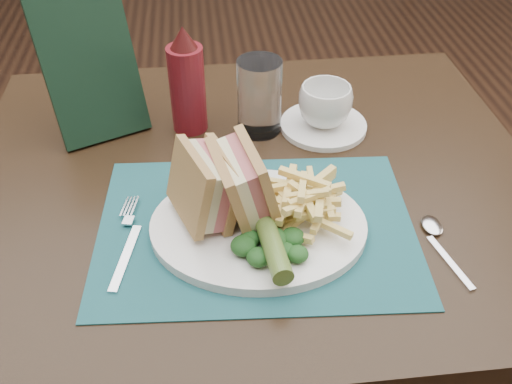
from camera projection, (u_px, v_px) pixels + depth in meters
floor at (238, 266)px, 1.76m from camera, size 7.00×7.00×0.00m
table_main at (255, 322)px, 1.14m from camera, size 0.90×0.75×0.75m
placemat at (256, 228)px, 0.80m from camera, size 0.46×0.34×0.00m
plate at (258, 226)px, 0.79m from camera, size 0.32×0.27×0.01m
sandwich_half_a at (190, 190)px, 0.76m from camera, size 0.11×0.13×0.11m
sandwich_half_b at (229, 185)px, 0.76m from camera, size 0.10×0.12×0.11m
kale_garnish at (270, 244)px, 0.74m from camera, size 0.11×0.08×0.03m
pickle_spear at (272, 244)px, 0.72m from camera, size 0.04×0.12×0.03m
fries_pile at (304, 197)px, 0.78m from camera, size 0.18×0.20×0.06m
fork at (127, 239)px, 0.77m from camera, size 0.07×0.17×0.01m
spoon at (444, 247)px, 0.77m from camera, size 0.07×0.15×0.01m
saucer at (323, 125)px, 0.99m from camera, size 0.20×0.20×0.01m
coffee_cup at (325, 105)px, 0.97m from camera, size 0.13×0.13×0.07m
drinking_glass at (259, 97)px, 0.95m from camera, size 0.10×0.10×0.13m
ketchup_bottle at (187, 80)px, 0.94m from camera, size 0.07×0.07×0.19m
check_presenter at (91, 68)px, 0.92m from camera, size 0.17×0.14×0.24m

